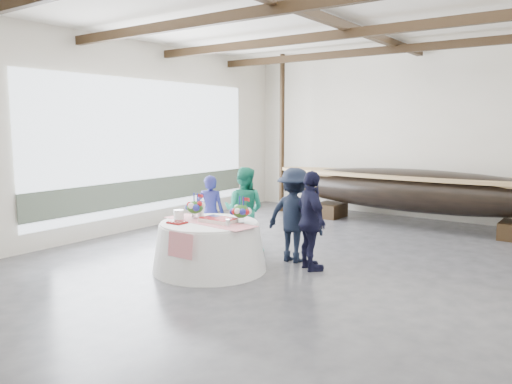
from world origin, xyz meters
The scene contains 13 objects.
floor centered at (0.00, 0.00, 0.00)m, with size 10.00×12.00×0.01m, color #3D3D42.
wall_back centered at (0.00, 6.00, 2.25)m, with size 10.00×0.02×4.50m, color silver.
wall_left centered at (-5.00, 0.00, 2.25)m, with size 0.02×12.00×4.50m, color silver.
ceiling centered at (0.00, 0.00, 4.50)m, with size 10.00×12.00×0.01m, color white.
pavilion_structure centered at (0.00, 0.81, 4.00)m, with size 9.80×11.76×4.50m.
open_bay centered at (-4.95, 1.00, 1.83)m, with size 0.03×7.00×3.20m.
longboat_display centered at (0.39, 4.68, 0.92)m, with size 7.69×1.54×1.44m.
banquet_table centered at (-1.31, -1.06, 0.42)m, with size 1.99×1.99×0.85m.
tabletop_items centered at (-1.33, -0.93, 1.00)m, with size 1.89×0.95×0.40m.
guest_woman_blue centered at (-2.20, 0.00, 0.76)m, with size 0.56×0.37×1.53m, color navy.
guest_woman_teal centered at (-1.54, 0.25, 0.85)m, with size 0.83×0.65×1.71m, color #1A8B6B.
guest_man_left centered at (-0.39, 0.27, 0.87)m, with size 1.13×0.65×1.75m, color black.
guest_man_right centered at (0.14, -0.05, 0.87)m, with size 1.02×0.43×1.74m, color black.
Camera 1 is at (4.31, -7.51, 2.53)m, focal length 35.00 mm.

